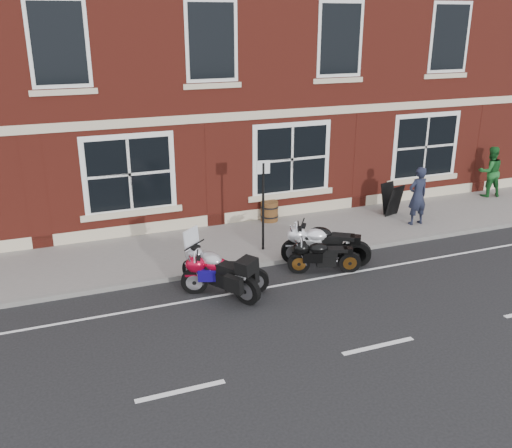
{
  "coord_description": "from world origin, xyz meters",
  "views": [
    {
      "loc": [
        -5.78,
        -11.22,
        6.12
      ],
      "look_at": [
        -0.81,
        1.6,
        1.12
      ],
      "focal_mm": 40.0,
      "sensor_mm": 36.0,
      "label": 1
    }
  ],
  "objects_px": {
    "moto_naked_black": "(327,242)",
    "barrel_planter": "(269,211)",
    "moto_sport_red": "(223,272)",
    "moto_sport_black": "(323,255)",
    "moto_sport_silver": "(322,243)",
    "a_board_sign": "(392,199)",
    "moto_touring_silver": "(218,269)",
    "pedestrian_right": "(490,172)",
    "parking_sign": "(263,199)",
    "pedestrian_left": "(418,196)"
  },
  "relations": [
    {
      "from": "pedestrian_right",
      "to": "parking_sign",
      "type": "bearing_deg",
      "value": 22.88
    },
    {
      "from": "moto_sport_silver",
      "to": "a_board_sign",
      "type": "xyz_separation_m",
      "value": [
        3.77,
        2.44,
        0.05
      ]
    },
    {
      "from": "pedestrian_right",
      "to": "a_board_sign",
      "type": "height_order",
      "value": "pedestrian_right"
    },
    {
      "from": "moto_touring_silver",
      "to": "moto_naked_black",
      "type": "height_order",
      "value": "moto_touring_silver"
    },
    {
      "from": "parking_sign",
      "to": "moto_touring_silver",
      "type": "bearing_deg",
      "value": -128.99
    },
    {
      "from": "moto_sport_silver",
      "to": "pedestrian_right",
      "type": "bearing_deg",
      "value": -47.0
    },
    {
      "from": "pedestrian_left",
      "to": "a_board_sign",
      "type": "height_order",
      "value": "pedestrian_left"
    },
    {
      "from": "moto_naked_black",
      "to": "pedestrian_right",
      "type": "relative_size",
      "value": 1.09
    },
    {
      "from": "moto_touring_silver",
      "to": "barrel_planter",
      "type": "bearing_deg",
      "value": 21.94
    },
    {
      "from": "moto_sport_silver",
      "to": "a_board_sign",
      "type": "bearing_deg",
      "value": -33.84
    },
    {
      "from": "moto_naked_black",
      "to": "barrel_planter",
      "type": "xyz_separation_m",
      "value": [
        -0.27,
        3.27,
        -0.15
      ]
    },
    {
      "from": "pedestrian_right",
      "to": "moto_sport_black",
      "type": "bearing_deg",
      "value": 34.68
    },
    {
      "from": "moto_sport_silver",
      "to": "pedestrian_left",
      "type": "xyz_separation_m",
      "value": [
        3.95,
        1.39,
        0.45
      ]
    },
    {
      "from": "pedestrian_right",
      "to": "a_board_sign",
      "type": "relative_size",
      "value": 1.77
    },
    {
      "from": "pedestrian_right",
      "to": "barrel_planter",
      "type": "relative_size",
      "value": 2.82
    },
    {
      "from": "moto_touring_silver",
      "to": "pedestrian_right",
      "type": "distance_m",
      "value": 11.72
    },
    {
      "from": "moto_sport_black",
      "to": "barrel_planter",
      "type": "bearing_deg",
      "value": 17.36
    },
    {
      "from": "moto_sport_silver",
      "to": "moto_naked_black",
      "type": "distance_m",
      "value": 0.14
    },
    {
      "from": "moto_naked_black",
      "to": "parking_sign",
      "type": "distance_m",
      "value": 2.02
    },
    {
      "from": "a_board_sign",
      "to": "parking_sign",
      "type": "height_order",
      "value": "parking_sign"
    },
    {
      "from": "moto_sport_black",
      "to": "moto_naked_black",
      "type": "distance_m",
      "value": 0.66
    },
    {
      "from": "moto_sport_black",
      "to": "moto_touring_silver",
      "type": "bearing_deg",
      "value": 112.04
    },
    {
      "from": "moto_touring_silver",
      "to": "a_board_sign",
      "type": "xyz_separation_m",
      "value": [
        6.81,
        3.1,
        0.01
      ]
    },
    {
      "from": "moto_sport_red",
      "to": "a_board_sign",
      "type": "relative_size",
      "value": 1.97
    },
    {
      "from": "barrel_planter",
      "to": "pedestrian_right",
      "type": "bearing_deg",
      "value": -2.59
    },
    {
      "from": "barrel_planter",
      "to": "parking_sign",
      "type": "xyz_separation_m",
      "value": [
        -1.06,
        -2.1,
        1.12
      ]
    },
    {
      "from": "moto_sport_black",
      "to": "parking_sign",
      "type": "relative_size",
      "value": 0.72
    },
    {
      "from": "moto_touring_silver",
      "to": "pedestrian_right",
      "type": "height_order",
      "value": "pedestrian_right"
    },
    {
      "from": "moto_sport_silver",
      "to": "pedestrian_right",
      "type": "distance_m",
      "value": 8.63
    },
    {
      "from": "moto_sport_red",
      "to": "moto_naked_black",
      "type": "height_order",
      "value": "moto_naked_black"
    },
    {
      "from": "moto_sport_black",
      "to": "moto_naked_black",
      "type": "bearing_deg",
      "value": -16.62
    },
    {
      "from": "moto_touring_silver",
      "to": "pedestrian_right",
      "type": "xyz_separation_m",
      "value": [
        11.16,
        3.58,
        0.4
      ]
    },
    {
      "from": "pedestrian_left",
      "to": "barrel_planter",
      "type": "xyz_separation_m",
      "value": [
        -4.08,
        1.89,
        -0.58
      ]
    },
    {
      "from": "moto_sport_black",
      "to": "moto_sport_silver",
      "type": "bearing_deg",
      "value": -5.67
    },
    {
      "from": "moto_naked_black",
      "to": "pedestrian_left",
      "type": "bearing_deg",
      "value": -35.76
    },
    {
      "from": "moto_sport_black",
      "to": "pedestrian_left",
      "type": "relative_size",
      "value": 1.0
    },
    {
      "from": "moto_touring_silver",
      "to": "barrel_planter",
      "type": "height_order",
      "value": "moto_touring_silver"
    },
    {
      "from": "moto_sport_silver",
      "to": "a_board_sign",
      "type": "relative_size",
      "value": 2.08
    },
    {
      "from": "pedestrian_left",
      "to": "parking_sign",
      "type": "xyz_separation_m",
      "value": [
        -5.13,
        -0.21,
        0.54
      ]
    },
    {
      "from": "moto_sport_red",
      "to": "barrel_planter",
      "type": "height_order",
      "value": "moto_sport_red"
    },
    {
      "from": "moto_sport_silver",
      "to": "moto_sport_black",
      "type": "bearing_deg",
      "value": 178.5
    },
    {
      "from": "a_board_sign",
      "to": "moto_sport_red",
      "type": "bearing_deg",
      "value": -172.84
    },
    {
      "from": "pedestrian_right",
      "to": "moto_sport_red",
      "type": "bearing_deg",
      "value": 30.37
    },
    {
      "from": "a_board_sign",
      "to": "moto_touring_silver",
      "type": "bearing_deg",
      "value": -173.31
    },
    {
      "from": "moto_sport_red",
      "to": "moto_sport_black",
      "type": "xyz_separation_m",
      "value": [
        2.69,
        0.16,
        -0.05
      ]
    },
    {
      "from": "moto_sport_black",
      "to": "pedestrian_right",
      "type": "distance_m",
      "value": 9.05
    },
    {
      "from": "moto_sport_red",
      "to": "a_board_sign",
      "type": "height_order",
      "value": "a_board_sign"
    },
    {
      "from": "moto_sport_red",
      "to": "pedestrian_right",
      "type": "xyz_separation_m",
      "value": [
        11.05,
        3.59,
        0.48
      ]
    },
    {
      "from": "pedestrian_left",
      "to": "moto_touring_silver",
      "type": "bearing_deg",
      "value": 14.31
    },
    {
      "from": "moto_touring_silver",
      "to": "a_board_sign",
      "type": "relative_size",
      "value": 2.01
    }
  ]
}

